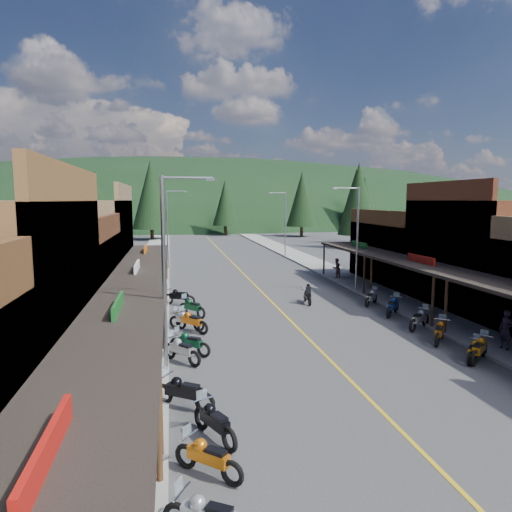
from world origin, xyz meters
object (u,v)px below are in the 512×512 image
pine_5 (356,196)px  bike_east_5 (473,349)px  bike_west_5 (182,349)px  pine_11 (358,199)px  bike_east_8 (393,305)px  pedestrian_east_b (336,268)px  shop_east_3 (414,253)px  bike_west_10 (179,296)px  pine_6 (425,203)px  streetlight_1 (169,226)px  bike_west_7 (192,320)px  pine_8 (53,208)px  pine_10 (96,202)px  shop_east_2 (493,254)px  bike_west_2 (208,455)px  bike_west_4 (184,391)px  pine_9 (364,204)px  pedestrian_east_a (506,330)px  pine_1 (80,199)px  bike_west_6 (190,342)px  streetlight_2 (356,234)px  pine_7 (44,199)px  rider_on_bike (308,295)px  shop_west_3 (76,247)px  bike_west_3 (215,420)px  bike_east_9 (371,297)px  bike_east_7 (419,318)px  streetlight_0 (167,265)px  bike_east_4 (480,348)px  pine_2 (151,194)px  bike_west_9 (192,306)px  pine_4 (302,199)px  shop_west_2 (41,283)px  bike_east_6 (440,330)px  bike_west_8 (187,319)px  streetlight_3 (284,221)px

pine_5 → bike_east_5: (-27.88, -79.17, -7.46)m
bike_west_5 → pine_11: bearing=18.8°
bike_east_8 → pedestrian_east_b: 12.77m
shop_east_3 → bike_west_10: bearing=-165.0°
pine_6 → shop_east_3: bearing=-121.5°
streetlight_1 → bike_west_7: 22.77m
pine_8 → bike_west_7: size_ratio=4.39×
pine_10 → shop_east_2: bearing=-56.7°
bike_west_2 → bike_west_4: bearing=48.9°
pine_9 → pedestrian_east_a: pine_9 is taller
bike_west_7 → pedestrian_east_b: (13.40, 13.98, 0.38)m
pine_6 → bike_west_2: 93.49m
pine_1 → bike_west_6: pine_1 is taller
streetlight_2 → pine_7: bearing=119.8°
rider_on_bike → pine_6: bearing=57.8°
bike_east_5 → shop_west_3: bearing=-174.8°
bike_west_10 → pine_1: bearing=46.0°
pine_6 → bike_west_3: pine_6 is taller
streetlight_1 → pine_11: size_ratio=0.65×
bike_east_5 → bike_east_9: 10.85m
streetlight_1 → bike_east_7: streetlight_1 is taller
bike_west_5 → pine_1: bearing=63.5°
streetlight_2 → bike_west_10: 13.98m
streetlight_0 → bike_east_7: 14.45m
bike_east_4 → bike_east_5: bike_east_4 is taller
streetlight_0 → rider_on_bike: (9.23, 10.91, -3.88)m
streetlight_1 → pine_7: bearing=114.9°
bike_west_10 → streetlight_2: bearing=-50.6°
streetlight_0 → pine_8: pine_8 is taller
streetlight_1 → pine_8: pine_8 is taller
bike_west_6 → pedestrian_east_b: pedestrian_east_b is taller
shop_west_3 → pine_2: 47.07m
streetlight_0 → pine_11: size_ratio=0.65×
bike_west_9 → pine_4: bearing=30.2°
shop_west_2 → bike_west_7: bearing=-14.9°
pine_1 → bike_east_5: (30.12, -77.17, -6.71)m
pine_6 → bike_east_5: 81.80m
pine_9 → rider_on_bike: pine_9 is taller
pine_9 → bike_east_6: bearing=-109.8°
bike_west_4 → bike_west_10: bearing=34.0°
bike_west_10 → bike_east_6: bearing=-99.4°
bike_west_3 → bike_east_8: 17.45m
pine_7 → bike_west_2: size_ratio=6.05×
bike_west_8 → pine_7: bearing=53.1°
bike_west_8 → bike_east_9: bike_west_8 is taller
streetlight_1 → pine_9: (30.95, 23.00, 1.92)m
bike_west_5 → bike_west_10: bike_west_10 is taller
pine_4 → rider_on_bike: 57.67m
streetlight_3 → bike_east_9: size_ratio=3.87×
pine_1 → pine_7: (-8.00, 6.00, 0.00)m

